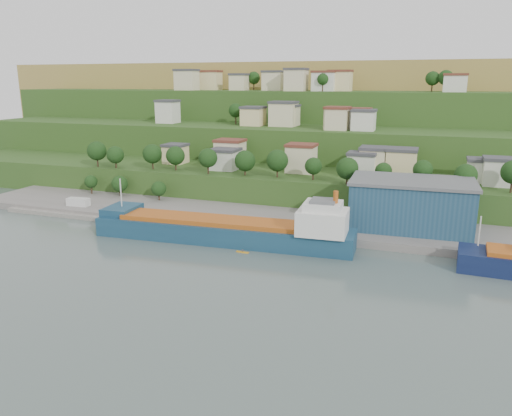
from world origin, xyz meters
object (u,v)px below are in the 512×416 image
at_px(cargo_ship_near, 230,232).
at_px(caravan, 78,203).
at_px(warehouse, 411,204).
at_px(kayak_orange, 148,239).

relative_size(cargo_ship_near, caravan, 9.80).
xyz_separation_m(warehouse, caravan, (-97.27, -9.92, -5.65)).
distance_m(cargo_ship_near, warehouse, 47.43).
bearing_deg(cargo_ship_near, kayak_orange, -168.40).
bearing_deg(kayak_orange, cargo_ship_near, 4.17).
relative_size(cargo_ship_near, kayak_orange, 17.99).
xyz_separation_m(cargo_ship_near, caravan, (-55.40, 11.60, 0.07)).
height_order(cargo_ship_near, kayak_orange, cargo_ship_near).
xyz_separation_m(cargo_ship_near, warehouse, (41.88, 21.52, 5.72)).
bearing_deg(cargo_ship_near, caravan, 164.84).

